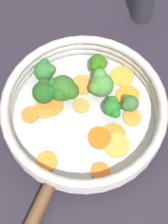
% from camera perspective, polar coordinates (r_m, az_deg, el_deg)
% --- Properties ---
extents(ground_plane, '(4.00, 4.00, 0.00)m').
position_cam_1_polar(ground_plane, '(0.67, 0.00, -1.02)').
color(ground_plane, '#231E2A').
extents(skillet, '(0.27, 0.27, 0.01)m').
position_cam_1_polar(skillet, '(0.67, 0.00, -0.78)').
color(skillet, '#B2B5B7').
rests_on(skillet, ground_plane).
extents(skillet_rim_wall, '(0.28, 0.28, 0.05)m').
position_cam_1_polar(skillet_rim_wall, '(0.64, 0.00, 0.34)').
color(skillet_rim_wall, '#B8B3B0').
rests_on(skillet_rim_wall, skillet).
extents(skillet_rivet_left, '(0.01, 0.01, 0.01)m').
position_cam_1_polar(skillet_rivet_left, '(0.63, -7.74, -8.36)').
color(skillet_rivet_left, '#B1B5B5').
rests_on(skillet_rivet_left, skillet).
extents(skillet_rivet_right, '(0.01, 0.01, 0.01)m').
position_cam_1_polar(skillet_rivet_right, '(0.62, -1.18, -11.20)').
color(skillet_rivet_right, '#B0B0BB').
rests_on(skillet_rivet_right, skillet).
extents(carrot_slice_0, '(0.05, 0.05, 0.00)m').
position_cam_1_polar(carrot_slice_0, '(0.67, -6.12, 0.24)').
color(carrot_slice_0, orange).
rests_on(carrot_slice_0, skillet).
extents(carrot_slice_1, '(0.04, 0.04, 0.00)m').
position_cam_1_polar(carrot_slice_1, '(0.66, 7.35, -0.86)').
color(carrot_slice_1, orange).
rests_on(carrot_slice_1, skillet).
extents(carrot_slice_2, '(0.06, 0.06, 0.00)m').
position_cam_1_polar(carrot_slice_2, '(0.67, -5.12, 1.18)').
color(carrot_slice_2, orange).
rests_on(carrot_slice_2, skillet).
extents(carrot_slice_3, '(0.04, 0.04, 0.01)m').
position_cam_1_polar(carrot_slice_3, '(0.69, -0.33, 4.19)').
color(carrot_slice_3, orange).
rests_on(carrot_slice_3, skillet).
extents(carrot_slice_4, '(0.04, 0.04, 0.01)m').
position_cam_1_polar(carrot_slice_4, '(0.64, 2.39, -3.95)').
color(carrot_slice_4, '#D95C14').
rests_on(carrot_slice_4, skillet).
extents(carrot_slice_5, '(0.06, 0.06, 0.00)m').
position_cam_1_polar(carrot_slice_5, '(0.68, 6.70, 2.47)').
color(carrot_slice_5, orange).
rests_on(carrot_slice_5, skillet).
extents(carrot_slice_6, '(0.04, 0.04, 0.01)m').
position_cam_1_polar(carrot_slice_6, '(0.67, -0.42, 0.99)').
color(carrot_slice_6, orange).
rests_on(carrot_slice_6, skillet).
extents(carrot_slice_7, '(0.06, 0.06, 0.01)m').
position_cam_1_polar(carrot_slice_7, '(0.64, 4.97, -5.06)').
color(carrot_slice_7, gold).
rests_on(carrot_slice_7, skillet).
extents(carrot_slice_8, '(0.05, 0.05, 0.01)m').
position_cam_1_polar(carrot_slice_8, '(0.63, -5.62, -7.51)').
color(carrot_slice_8, orange).
rests_on(carrot_slice_8, skillet).
extents(carrot_slice_9, '(0.06, 0.06, 0.00)m').
position_cam_1_polar(carrot_slice_9, '(0.70, 5.84, 5.48)').
color(carrot_slice_9, '#F89934').
rests_on(carrot_slice_9, skillet).
extents(carrot_slice_10, '(0.04, 0.04, 0.00)m').
position_cam_1_polar(carrot_slice_10, '(0.67, -8.22, -0.42)').
color(carrot_slice_10, orange).
rests_on(carrot_slice_10, skillet).
extents(carrot_slice_11, '(0.04, 0.04, 0.00)m').
position_cam_1_polar(carrot_slice_11, '(0.68, -5.59, 2.95)').
color(carrot_slice_11, orange).
rests_on(carrot_slice_11, skillet).
extents(carrot_slice_12, '(0.03, 0.03, 0.01)m').
position_cam_1_polar(carrot_slice_12, '(0.63, 2.55, -9.10)').
color(carrot_slice_12, orange).
rests_on(carrot_slice_12, skillet).
extents(carrot_slice_13, '(0.04, 0.04, 0.00)m').
position_cam_1_polar(carrot_slice_13, '(0.65, 4.54, -3.44)').
color(carrot_slice_13, orange).
rests_on(carrot_slice_13, skillet).
extents(broccoli_floret_0, '(0.04, 0.03, 0.05)m').
position_cam_1_polar(broccoli_floret_0, '(0.68, 2.16, 7.39)').
color(broccoli_floret_0, '#6C944D').
rests_on(broccoli_floret_0, skillet).
extents(broccoli_floret_1, '(0.05, 0.06, 0.05)m').
position_cam_1_polar(broccoli_floret_1, '(0.65, -3.20, 3.52)').
color(broccoli_floret_1, '#8BAD6F').
rests_on(broccoli_floret_1, skillet).
extents(broccoli_floret_2, '(0.04, 0.03, 0.04)m').
position_cam_1_polar(broccoli_floret_2, '(0.64, 4.36, 0.84)').
color(broccoli_floret_2, '#7CA960').
rests_on(broccoli_floret_2, skillet).
extents(broccoli_floret_3, '(0.05, 0.04, 0.05)m').
position_cam_1_polar(broccoli_floret_3, '(0.66, 2.59, 4.29)').
color(broccoli_floret_3, '#83B65F').
rests_on(broccoli_floret_3, skillet).
extents(broccoli_floret_4, '(0.04, 0.04, 0.04)m').
position_cam_1_polar(broccoli_floret_4, '(0.68, -5.98, 6.29)').
color(broccoli_floret_4, '#6B9753').
rests_on(broccoli_floret_4, skillet).
extents(broccoli_floret_5, '(0.03, 0.03, 0.04)m').
position_cam_1_polar(broccoli_floret_5, '(0.65, 6.97, 1.28)').
color(broccoli_floret_5, '#6B9445').
rests_on(broccoli_floret_5, skillet).
extents(broccoli_floret_6, '(0.04, 0.05, 0.05)m').
position_cam_1_polar(broccoli_floret_6, '(0.66, -5.93, 3.14)').
color(broccoli_floret_6, '#7E9A5E').
rests_on(broccoli_floret_6, skillet).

